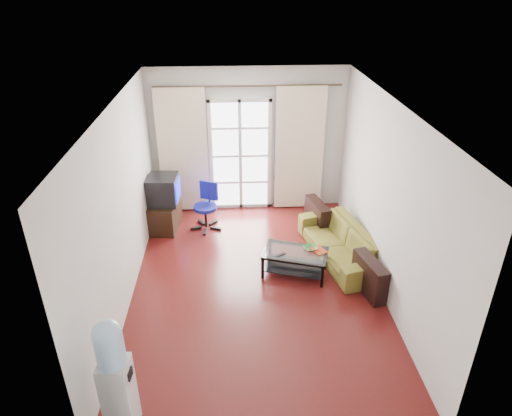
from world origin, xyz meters
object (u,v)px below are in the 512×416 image
at_px(sofa, 340,243).
at_px(crt_tv, 162,190).
at_px(tv_stand, 165,216).
at_px(task_chair, 206,215).
at_px(coffee_table, 295,260).
at_px(water_cooler, 115,375).

relative_size(sofa, crt_tv, 3.42).
bearing_deg(tv_stand, task_chair, 6.88).
relative_size(crt_tv, task_chair, 0.68).
bearing_deg(sofa, coffee_table, -76.12).
relative_size(coffee_table, water_cooler, 0.78).
bearing_deg(sofa, crt_tv, -124.41).
relative_size(sofa, water_cooler, 1.43).
distance_m(sofa, crt_tv, 3.19).
distance_m(task_chair, water_cooler, 4.14).
relative_size(tv_stand, water_cooler, 0.50).
bearing_deg(tv_stand, coffee_table, -27.28).
bearing_deg(tv_stand, water_cooler, -81.34).
relative_size(sofa, coffee_table, 1.84).
xyz_separation_m(sofa, coffee_table, (-0.79, -0.40, -0.02)).
height_order(task_chair, water_cooler, water_cooler).
distance_m(sofa, water_cooler, 4.15).
xyz_separation_m(coffee_table, crt_tv, (-2.15, 1.54, 0.51)).
height_order(sofa, task_chair, task_chair).
relative_size(task_chair, water_cooler, 0.61).
bearing_deg(crt_tv, tv_stand, -83.53).
distance_m(coffee_table, crt_tv, 2.69).
xyz_separation_m(task_chair, water_cooler, (-0.69, -4.05, 0.47)).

